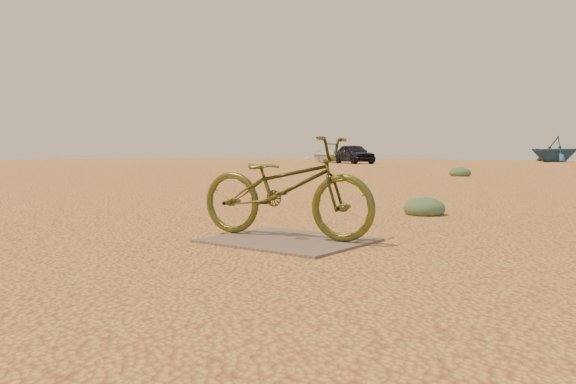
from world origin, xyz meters
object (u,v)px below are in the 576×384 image
Objects in this scene: boat_far_left at (554,149)px; boat_near_left at (328,156)px; plywood_board at (288,240)px; bicycle at (285,187)px; car at (354,154)px.

boat_near_left is at bearing -93.70° from boat_far_left.
boat_near_left is 19.41m from boat_far_left.
plywood_board is 0.32× the size of boat_far_left.
boat_near_left reaches higher than bicycle.
boat_far_left reaches higher than bicycle.
plywood_board is 48.16m from boat_far_left.
boat_far_left is at bearing 99.33° from plywood_board.
car is 0.82× the size of boat_near_left.
plywood_board is 0.32× the size of car.
bicycle is 48.05m from boat_far_left.
boat_near_left is (-3.98, 2.63, -0.19)m from car.
boat_far_left reaches higher than plywood_board.
bicycle is (-0.10, 0.09, 0.46)m from plywood_board.
boat_near_left is at bearing 23.10° from bicycle.
bicycle is 0.34× the size of boat_near_left.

